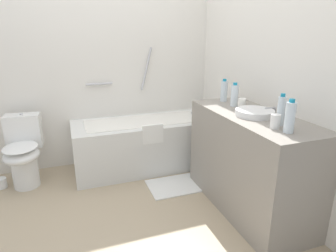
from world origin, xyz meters
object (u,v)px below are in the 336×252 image
object	(u,v)px
sink_faucet	(274,110)
drinking_glass_1	(275,121)
bathtub	(145,142)
water_bottle_1	(281,111)
drinking_glass_0	(242,104)
water_bottle_0	(234,95)
toilet_paper_roll	(1,183)
water_bottle_3	(224,91)
water_bottle_2	(290,117)
sink_basin	(255,113)
bath_mat	(179,185)
toilet	(23,152)

from	to	relation	value
sink_faucet	drinking_glass_1	bearing A→B (deg)	-127.47
bathtub	sink_faucet	world-z (taller)	bathtub
water_bottle_1	drinking_glass_1	bearing A→B (deg)	-148.99
bathtub	water_bottle_1	bearing A→B (deg)	-65.90
bathtub	drinking_glass_0	bearing A→B (deg)	-55.44
water_bottle_0	toilet_paper_roll	distance (m)	2.48
water_bottle_3	bathtub	bearing A→B (deg)	137.14
water_bottle_0	water_bottle_1	world-z (taller)	water_bottle_1
water_bottle_2	bathtub	bearing A→B (deg)	110.13
sink_basin	water_bottle_3	distance (m)	0.55
bathtub	bath_mat	size ratio (longest dim) A/B	2.58
water_bottle_3	drinking_glass_1	distance (m)	0.88
water_bottle_2	drinking_glass_0	size ratio (longest dim) A/B	2.43
water_bottle_1	sink_basin	bearing A→B (deg)	94.08
sink_basin	toilet_paper_roll	bearing A→B (deg)	151.85
sink_faucet	water_bottle_1	distance (m)	0.33
bath_mat	drinking_glass_0	bearing A→B (deg)	-38.77
bathtub	water_bottle_3	size ratio (longest dim) A/B	7.35
drinking_glass_0	drinking_glass_1	size ratio (longest dim) A/B	0.93
water_bottle_1	water_bottle_3	bearing A→B (deg)	89.27
water_bottle_0	sink_basin	bearing A→B (deg)	-92.84
water_bottle_1	water_bottle_2	xyz separation A→B (m)	(-0.06, -0.15, -0.00)
toilet	sink_basin	distance (m)	2.27
toilet	toilet_paper_roll	xyz separation A→B (m)	(-0.25, 0.00, -0.31)
water_bottle_2	water_bottle_3	distance (m)	0.98
water_bottle_3	toilet_paper_roll	xyz separation A→B (m)	(-2.17, 0.60, -0.92)
toilet	sink_faucet	size ratio (longest dim) A/B	4.74
water_bottle_1	drinking_glass_1	distance (m)	0.11
water_bottle_0	bath_mat	bearing A→B (deg)	151.48
sink_faucet	water_bottle_0	world-z (taller)	water_bottle_0
sink_faucet	drinking_glass_1	xyz separation A→B (m)	(-0.25, -0.33, 0.02)
water_bottle_3	toilet_paper_roll	bearing A→B (deg)	164.61
sink_basin	water_bottle_0	bearing A→B (deg)	87.16
drinking_glass_1	water_bottle_3	bearing A→B (deg)	83.77
water_bottle_1	water_bottle_3	distance (m)	0.82
bath_mat	water_bottle_3	bearing A→B (deg)	-3.73
water_bottle_1	drinking_glass_1	world-z (taller)	water_bottle_1
toilet	sink_basin	world-z (taller)	sink_basin
water_bottle_3	drinking_glass_1	bearing A→B (deg)	-96.23
water_bottle_1	bath_mat	world-z (taller)	water_bottle_1
sink_basin	water_bottle_3	xyz separation A→B (m)	(0.03, 0.55, 0.08)
water_bottle_1	drinking_glass_0	size ratio (longest dim) A/B	2.46
bathtub	sink_basin	distance (m)	1.43
bath_mat	toilet_paper_roll	distance (m)	1.81
water_bottle_1	water_bottle_3	xyz separation A→B (m)	(0.01, 0.82, -0.01)
sink_faucet	water_bottle_3	xyz separation A→B (m)	(-0.15, 0.55, 0.07)
bathtub	water_bottle_0	size ratio (longest dim) A/B	7.43
bathtub	drinking_glass_0	size ratio (longest dim) A/B	16.92
toilet	drinking_glass_1	distance (m)	2.41
toilet	drinking_glass_0	xyz separation A→B (m)	(1.91, -0.92, 0.55)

